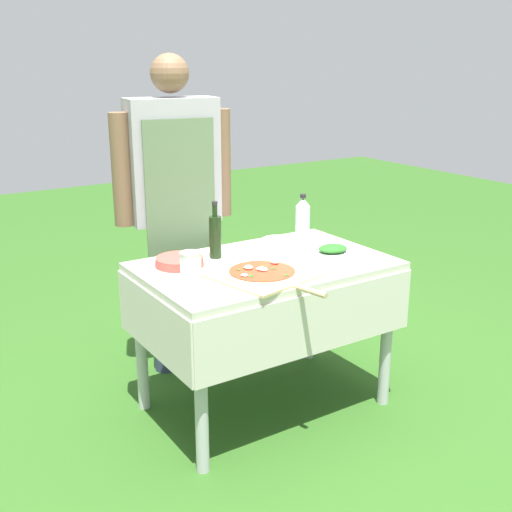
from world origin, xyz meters
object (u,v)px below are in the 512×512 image
at_px(mixing_tub, 278,248).
at_px(pizza_on_peel, 263,274).
at_px(water_bottle, 303,222).
at_px(oil_bottle, 215,236).
at_px(prep_table, 265,286).
at_px(plate_stack, 179,261).
at_px(sauce_jar, 191,266).
at_px(person_cook, 174,192).
at_px(herb_container, 333,249).

bearing_deg(mixing_tub, pizza_on_peel, -137.28).
xyz_separation_m(pizza_on_peel, water_bottle, (0.41, 0.27, 0.11)).
bearing_deg(oil_bottle, pizza_on_peel, -85.03).
relative_size(prep_table, plate_stack, 5.18).
bearing_deg(prep_table, plate_stack, 153.66).
bearing_deg(sauce_jar, plate_stack, 79.48).
relative_size(prep_table, water_bottle, 4.26).
bearing_deg(plate_stack, person_cook, 65.87).
relative_size(prep_table, oil_bottle, 4.25).
bearing_deg(prep_table, sauce_jar, 179.91).
xyz_separation_m(oil_bottle, sauce_jar, (-0.23, -0.19, -0.06)).
distance_m(herb_container, plate_stack, 0.74).
bearing_deg(oil_bottle, mixing_tub, -34.92).
xyz_separation_m(pizza_on_peel, oil_bottle, (-0.03, 0.36, 0.09)).
relative_size(oil_bottle, plate_stack, 1.22).
relative_size(person_cook, herb_container, 9.08).
bearing_deg(oil_bottle, herb_container, -25.72).
bearing_deg(water_bottle, herb_container, -68.35).
bearing_deg(prep_table, oil_bottle, 128.20).
distance_m(pizza_on_peel, herb_container, 0.49).
relative_size(oil_bottle, water_bottle, 1.00).
distance_m(prep_table, pizza_on_peel, 0.24).
xyz_separation_m(mixing_tub, plate_stack, (-0.44, 0.15, -0.03)).
relative_size(pizza_on_peel, sauce_jar, 5.03).
bearing_deg(person_cook, plate_stack, 73.69).
bearing_deg(water_bottle, person_cook, 132.69).
height_order(mixing_tub, plate_stack, mixing_tub).
bearing_deg(plate_stack, water_bottle, -5.77).
xyz_separation_m(herb_container, plate_stack, (-0.70, 0.23, 0.00)).
bearing_deg(person_cook, mixing_tub, 121.07).
distance_m(prep_table, plate_stack, 0.41).
height_order(prep_table, mixing_tub, mixing_tub).
bearing_deg(oil_bottle, prep_table, -51.80).
bearing_deg(sauce_jar, pizza_on_peel, -32.58).
relative_size(pizza_on_peel, mixing_tub, 3.93).
bearing_deg(mixing_tub, prep_table, -164.00).
bearing_deg(person_cook, water_bottle, 140.51).
xyz_separation_m(pizza_on_peel, mixing_tub, (0.21, 0.19, 0.03)).
xyz_separation_m(prep_table, mixing_tub, (0.09, 0.03, 0.16)).
height_order(oil_bottle, sauce_jar, oil_bottle).
distance_m(prep_table, person_cook, 0.71).
height_order(person_cook, plate_stack, person_cook).
distance_m(mixing_tub, plate_stack, 0.46).
xyz_separation_m(water_bottle, plate_stack, (-0.64, 0.06, -0.11)).
bearing_deg(sauce_jar, herb_container, -4.18).
bearing_deg(pizza_on_peel, herb_container, 0.89).
relative_size(plate_stack, sauce_jar, 1.96).
bearing_deg(water_bottle, sauce_jar, -170.97).
distance_m(water_bottle, mixing_tub, 0.24).
bearing_deg(herb_container, mixing_tub, 163.79).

